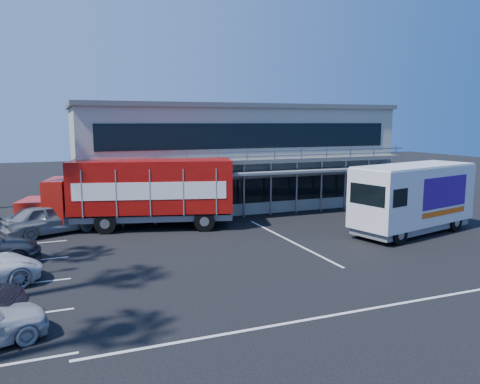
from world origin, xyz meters
name	(u,v)px	position (x,y,z in m)	size (l,w,h in m)	color
ground	(280,260)	(0.00, 0.00, 0.00)	(120.00, 120.00, 0.00)	black
building	(228,155)	(3.00, 14.94, 3.66)	(22.40, 12.00, 7.30)	gray
red_truck	(138,191)	(-4.78, 8.71, 2.18)	(12.03, 5.66, 3.95)	#AA160D
white_van	(413,197)	(9.07, 2.00, 2.01)	(8.17, 4.47, 3.79)	silver
parked_car_e	(50,218)	(-9.50, 9.13, 0.86)	(2.04, 5.06, 1.72)	gray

